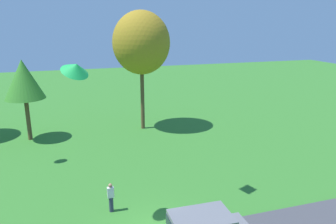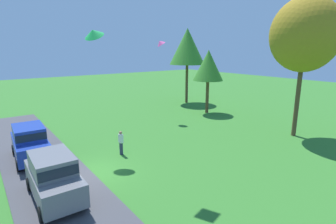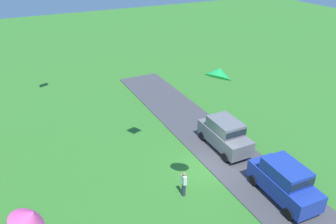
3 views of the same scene
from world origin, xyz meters
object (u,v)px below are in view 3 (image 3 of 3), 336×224
car_suv_by_flagpole (284,180)px  car_suv_far_end (225,133)px  kite_delta_high_right (219,73)px  kite_delta_trailing_tail (30,217)px  person_watching_sky (184,184)px

car_suv_by_flagpole → car_suv_far_end: size_ratio=1.01×
kite_delta_high_right → kite_delta_trailing_tail: kite_delta_high_right is taller
car_suv_by_flagpole → person_watching_sky: size_ratio=2.74×
kite_delta_high_right → kite_delta_trailing_tail: bearing=120.3°
person_watching_sky → kite_delta_high_right: (-1.38, -0.95, 7.34)m
person_watching_sky → kite_delta_trailing_tail: bearing=129.5°
car_suv_by_flagpole → kite_delta_high_right: kite_delta_high_right is taller
car_suv_by_flagpole → kite_delta_trailing_tail: 15.31m
kite_delta_trailing_tail → person_watching_sky: bearing=-50.5°
car_suv_by_flagpole → kite_delta_trailing_tail: (-3.88, 13.29, 6.55)m
person_watching_sky → car_suv_by_flagpole: bearing=-118.0°
person_watching_sky → kite_delta_trailing_tail: kite_delta_trailing_tail is taller
kite_delta_high_right → person_watching_sky: bearing=34.5°
car_suv_far_end → kite_delta_trailing_tail: bearing=126.6°
car_suv_by_flagpole → kite_delta_trailing_tail: bearing=106.3°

